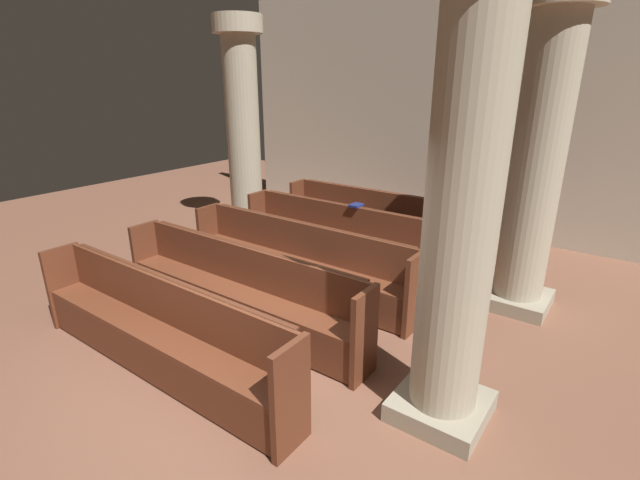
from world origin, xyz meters
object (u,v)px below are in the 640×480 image
(pew_row_1, at_px, (342,236))
(pew_row_4, at_px, (156,326))
(pillar_aisle_rear, at_px, (463,198))
(lectern, at_px, (453,220))
(pillar_aisle_side, at_px, (539,153))
(pew_row_2, at_px, (297,258))
(pew_row_3, at_px, (238,286))
(kneeler_box_navy, at_px, (478,276))
(pillar_far_side, at_px, (243,126))
(pew_row_0, at_px, (377,219))
(hymn_book, at_px, (356,205))

(pew_row_1, bearing_deg, pew_row_4, -90.00)
(pew_row_4, bearing_deg, pillar_aisle_rear, 22.50)
(pew_row_4, relative_size, lectern, 3.28)
(pillar_aisle_side, height_order, lectern, pillar_aisle_side)
(pew_row_1, relative_size, pew_row_2, 1.00)
(pew_row_3, height_order, lectern, lectern)
(lectern, height_order, kneeler_box_navy, lectern)
(kneeler_box_navy, bearing_deg, pillar_far_side, -177.35)
(pew_row_0, relative_size, pew_row_1, 1.00)
(pew_row_4, xyz_separation_m, kneeler_box_navy, (1.94, 4.04, -0.42))
(pew_row_0, xyz_separation_m, pew_row_2, (0.00, -2.24, 0.00))
(pew_row_2, xyz_separation_m, pillar_aisle_side, (2.57, 1.40, 1.48))
(pillar_far_side, xyz_separation_m, pillar_aisle_rear, (5.09, -2.77, 0.00))
(pew_row_1, relative_size, pillar_aisle_rear, 0.92)
(pew_row_3, xyz_separation_m, lectern, (1.01, 4.32, -0.07))
(pew_row_3, relative_size, lectern, 3.28)
(pillar_far_side, bearing_deg, pew_row_3, -47.17)
(pillar_aisle_side, distance_m, hymn_book, 2.64)
(pillar_aisle_side, relative_size, lectern, 3.57)
(pew_row_0, bearing_deg, hymn_book, -82.30)
(pew_row_1, height_order, hymn_book, hymn_book)
(lectern, bearing_deg, pew_row_4, -100.53)
(pew_row_3, xyz_separation_m, pew_row_4, (0.00, -1.12, 0.00))
(kneeler_box_navy, bearing_deg, pew_row_4, -115.59)
(pew_row_0, relative_size, pillar_far_side, 0.92)
(pillar_aisle_rear, xyz_separation_m, kneeler_box_navy, (-0.63, 2.98, -1.90))
(pew_row_0, distance_m, pew_row_2, 2.24)
(pillar_aisle_side, bearing_deg, pew_row_4, -125.19)
(hymn_book, bearing_deg, pew_row_4, -92.04)
(pew_row_4, height_order, hymn_book, hymn_book)
(pew_row_0, bearing_deg, lectern, 43.39)
(pew_row_2, bearing_deg, pillar_aisle_rear, -24.62)
(pillar_aisle_side, xyz_separation_m, lectern, (-1.56, 1.80, -1.55))
(pew_row_2, distance_m, pew_row_4, 2.24)
(pillar_aisle_rear, bearing_deg, pew_row_3, 178.74)
(pew_row_0, height_order, pillar_far_side, pillar_far_side)
(pew_row_3, xyz_separation_m, pillar_aisle_rear, (2.57, -0.06, 1.48))
(pew_row_1, xyz_separation_m, pew_row_4, (0.00, -3.36, 0.00))
(pew_row_0, xyz_separation_m, pillar_aisle_rear, (2.57, -3.42, 1.48))
(pew_row_4, relative_size, kneeler_box_navy, 10.17)
(pew_row_1, relative_size, pew_row_4, 1.00)
(pillar_aisle_rear, xyz_separation_m, hymn_book, (-2.44, 2.48, -1.01))
(pillar_far_side, height_order, kneeler_box_navy, pillar_far_side)
(pew_row_3, bearing_deg, pillar_far_side, 132.83)
(pew_row_4, bearing_deg, kneeler_box_navy, 64.41)
(pew_row_4, relative_size, hymn_book, 16.60)
(pew_row_0, xyz_separation_m, hymn_book, (0.13, -0.94, 0.47))
(pew_row_3, distance_m, hymn_book, 2.48)
(pew_row_3, bearing_deg, pillar_aisle_side, 44.48)
(pew_row_1, distance_m, pew_row_4, 3.36)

